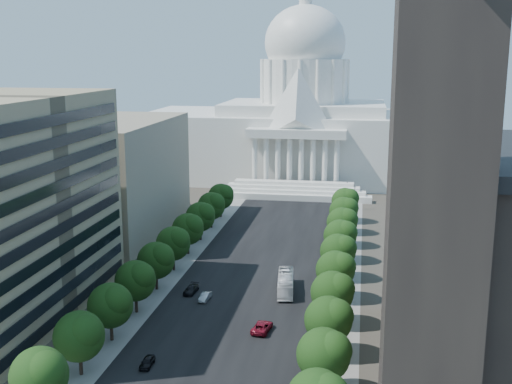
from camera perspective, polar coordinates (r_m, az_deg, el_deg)
The scene contains 34 objects.
road_asphalt at distance 157.29m, azimuth 0.91°, elevation -5.19°, with size 30.00×260.00×0.01m, color black.
sidewalk_left at distance 161.09m, azimuth -5.81°, elevation -4.83°, with size 8.00×260.00×0.02m, color gray.
sidewalk_right at distance 155.74m, azimuth 7.87°, elevation -5.49°, with size 8.00×260.00×0.02m, color gray.
capitol at distance 245.84m, azimuth 4.26°, elevation 5.86°, with size 120.00×56.00×73.00m.
office_block_left_far at distance 176.27m, azimuth -14.19°, elevation 1.36°, with size 38.00×52.00×30.00m, color gray.
tree_l_a at distance 90.42m, azimuth -18.59°, elevation -15.12°, with size 7.79×7.60×9.97m.
tree_l_b at distance 100.03m, azimuth -15.33°, elevation -12.17°, with size 7.79×7.60×9.97m.
tree_l_c at distance 110.11m, azimuth -12.71°, elevation -9.72°, with size 7.79×7.60×9.97m.
tree_l_d at distance 120.54m, azimuth -10.56°, elevation -7.67°, with size 7.79×7.60×9.97m.
tree_l_e at distance 131.24m, azimuth -8.77°, elevation -5.95°, with size 7.79×7.60×9.97m.
tree_l_f at distance 142.15m, azimuth -7.27°, elevation -4.48°, with size 7.79×7.60×9.97m.
tree_l_g at distance 153.22m, azimuth -5.99°, elevation -3.22°, with size 7.79×7.60×9.97m.
tree_l_h at distance 164.42m, azimuth -4.88°, elevation -2.12°, with size 7.79×7.60×9.97m.
tree_l_i at distance 175.73m, azimuth -3.91°, elevation -1.17°, with size 7.79×7.60×9.97m.
tree_l_j at distance 187.12m, azimuth -3.07°, elevation -0.34°, with size 7.79×7.60×9.97m.
tree_r_b at distance 91.78m, azimuth 6.23°, elevation -14.09°, with size 7.79×7.60×9.97m.
tree_r_c at distance 102.67m, azimuth 6.63°, elevation -11.15°, with size 7.79×7.60×9.97m.
tree_r_d at distance 113.79m, azimuth 6.95°, elevation -8.77°, with size 7.79×7.60×9.97m.
tree_r_e at distance 125.07m, azimuth 7.21°, elevation -6.82°, with size 7.79×7.60×9.97m.
tree_r_f at distance 136.47m, azimuth 7.43°, elevation -5.19°, with size 7.79×7.60×9.97m.
tree_r_g at distance 147.97m, azimuth 7.61°, elevation -3.82°, with size 7.79×7.60×9.97m.
tree_r_h at distance 159.54m, azimuth 7.77°, elevation -2.64°, with size 7.79×7.60×9.97m.
tree_r_i at distance 171.17m, azimuth 7.90°, elevation -1.62°, with size 7.79×7.60×9.97m.
tree_r_j at distance 182.84m, azimuth 8.02°, elevation -0.74°, with size 7.79×7.60×9.97m.
streetlight_b at distance 102.14m, azimuth 7.49°, elevation -11.69°, with size 2.61×0.44×9.00m.
streetlight_c at distance 125.42m, azimuth 7.93°, elevation -7.09°, with size 2.61×0.44×9.00m.
streetlight_d at distance 149.25m, azimuth 8.22°, elevation -3.95°, with size 2.61×0.44×9.00m.
streetlight_e at distance 173.42m, azimuth 8.43°, elevation -1.67°, with size 2.61×0.44×9.00m.
streetlight_f at distance 197.79m, azimuth 8.59°, elevation 0.04°, with size 2.61×0.44×9.00m.
car_dark_a at distance 103.01m, azimuth -9.65°, elevation -14.69°, with size 1.66×4.13×1.41m, color black.
car_silver at distance 126.73m, azimuth -4.54°, elevation -9.26°, with size 1.51×4.34×1.43m, color #A8ABB0.
car_red at distance 113.06m, azimuth 0.55°, elevation -11.91°, with size 2.72×5.91×1.64m, color maroon.
car_dark_b at distance 130.54m, azimuth -5.79°, elevation -8.62°, with size 2.05×5.05×1.47m, color black.
city_bus at distance 130.37m, azimuth 2.65°, elevation -8.10°, with size 3.04×12.99×3.62m, color silver.
Camera 1 is at (22.31, -58.44, 46.99)m, focal length 45.00 mm.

